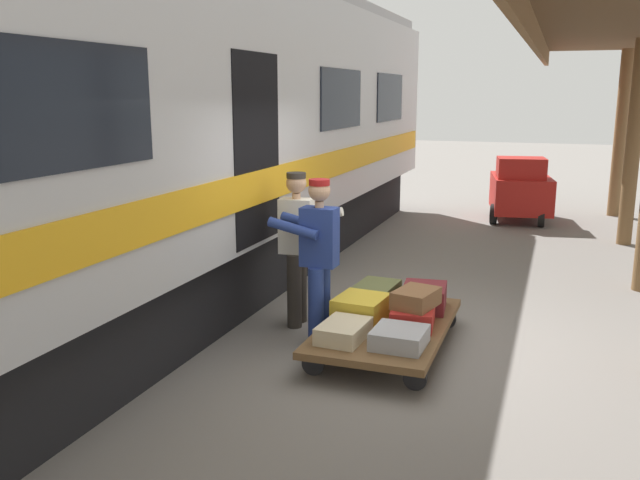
# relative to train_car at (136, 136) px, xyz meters

# --- Properties ---
(ground_plane) EXTENTS (60.00, 60.00, 0.00)m
(ground_plane) POSITION_rel_train_car_xyz_m (-3.22, 0.00, -2.06)
(ground_plane) COLOR slate
(train_car) EXTENTS (3.02, 16.47, 4.00)m
(train_car) POSITION_rel_train_car_xyz_m (0.00, 0.00, 0.00)
(train_car) COLOR #B7BABF
(train_car) RESTS_ON ground_plane
(luggage_cart) EXTENTS (1.18, 2.09, 0.28)m
(luggage_cart) POSITION_rel_train_car_xyz_m (-3.00, 0.25, -1.82)
(luggage_cart) COLOR brown
(luggage_cart) RESTS_ON ground_plane
(suitcase_maroon_trunk) EXTENTS (0.50, 0.58, 0.26)m
(suitcase_maroon_trunk) POSITION_rel_train_car_xyz_m (-3.27, -0.32, -1.65)
(suitcase_maroon_trunk) COLOR maroon
(suitcase_maroon_trunk) RESTS_ON luggage_cart
(suitcase_gray_aluminum) EXTENTS (0.48, 0.49, 0.16)m
(suitcase_gray_aluminum) POSITION_rel_train_car_xyz_m (-3.27, 0.83, -1.70)
(suitcase_gray_aluminum) COLOR #9EA0A5
(suitcase_gray_aluminum) RESTS_ON luggage_cart
(suitcase_cream_canvas) EXTENTS (0.43, 0.59, 0.16)m
(suitcase_cream_canvas) POSITION_rel_train_car_xyz_m (-2.73, 0.83, -1.70)
(suitcase_cream_canvas) COLOR beige
(suitcase_cream_canvas) RESTS_ON luggage_cart
(suitcase_yellow_case) EXTENTS (0.52, 0.57, 0.25)m
(suitcase_yellow_case) POSITION_rel_train_car_xyz_m (-2.73, 0.25, -1.66)
(suitcase_yellow_case) COLOR gold
(suitcase_yellow_case) RESTS_ON luggage_cart
(suitcase_red_plastic) EXTENTS (0.46, 0.57, 0.19)m
(suitcase_red_plastic) POSITION_rel_train_car_xyz_m (-3.27, 0.25, -1.68)
(suitcase_red_plastic) COLOR #AD231E
(suitcase_red_plastic) RESTS_ON luggage_cart
(suitcase_olive_duffel) EXTENTS (0.45, 0.63, 0.22)m
(suitcase_olive_duffel) POSITION_rel_train_car_xyz_m (-2.73, -0.32, -1.67)
(suitcase_olive_duffel) COLOR brown
(suitcase_olive_duffel) RESTS_ON luggage_cart
(suitcase_brown_leather) EXTENTS (0.45, 0.54, 0.17)m
(suitcase_brown_leather) POSITION_rel_train_car_xyz_m (-3.28, 0.22, -1.50)
(suitcase_brown_leather) COLOR brown
(suitcase_brown_leather) RESTS_ON suitcase_red_plastic
(porter_in_overalls) EXTENTS (0.67, 0.43, 1.70)m
(porter_in_overalls) POSITION_rel_train_car_xyz_m (-2.28, 0.29, -1.14)
(porter_in_overalls) COLOR navy
(porter_in_overalls) RESTS_ON ground_plane
(porter_by_door) EXTENTS (0.69, 0.46, 1.70)m
(porter_by_door) POSITION_rel_train_car_xyz_m (-1.89, -0.16, -1.14)
(porter_by_door) COLOR #332D28
(porter_by_door) RESTS_ON ground_plane
(baggage_tug) EXTENTS (1.37, 1.86, 1.30)m
(baggage_tug) POSITION_rel_train_car_xyz_m (-3.81, -7.46, -1.43)
(baggage_tug) COLOR #B21E19
(baggage_tug) RESTS_ON ground_plane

